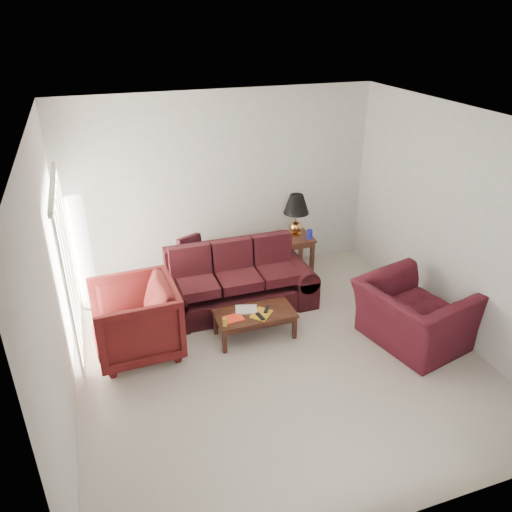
{
  "coord_description": "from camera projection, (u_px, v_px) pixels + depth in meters",
  "views": [
    {
      "loc": [
        -1.96,
        -4.85,
        4.07
      ],
      "look_at": [
        0.0,
        0.85,
        1.05
      ],
      "focal_mm": 35.0,
      "sensor_mm": 36.0,
      "label": 1
    }
  ],
  "objects": [
    {
      "name": "coffee_table",
      "position": [
        255.0,
        324.0,
        6.8
      ],
      "size": [
        1.18,
        0.82,
        0.38
      ],
      "primitive_type": null,
      "rotation": [
        0.0,
        0.0,
        -0.29
      ],
      "color": "black",
      "rests_on": "ground"
    },
    {
      "name": "magazine_white",
      "position": [
        246.0,
        309.0,
        6.77
      ],
      "size": [
        0.34,
        0.29,
        0.02
      ],
      "primitive_type": "cube",
      "rotation": [
        0.0,
        0.0,
        -0.28
      ],
      "color": "silver",
      "rests_on": "coffee_table"
    },
    {
      "name": "remote_b",
      "position": [
        267.0,
        309.0,
        6.74
      ],
      "size": [
        0.14,
        0.18,
        0.02
      ],
      "primitive_type": "cube",
      "rotation": [
        0.0,
        0.0,
        -0.58
      ],
      "color": "black",
      "rests_on": "coffee_table"
    },
    {
      "name": "blinds",
      "position": [
        67.0,
        267.0,
        6.4
      ],
      "size": [
        0.1,
        2.0,
        2.16
      ],
      "primitive_type": "cube",
      "color": "silver",
      "rests_on": "ground"
    },
    {
      "name": "clock",
      "position": [
        284.0,
        237.0,
        8.18
      ],
      "size": [
        0.15,
        0.09,
        0.14
      ],
      "primitive_type": "cube",
      "rotation": [
        0.0,
        0.0,
        0.33
      ],
      "color": "white",
      "rests_on": "end_table"
    },
    {
      "name": "armchair_left",
      "position": [
        135.0,
        320.0,
        6.36
      ],
      "size": [
        1.11,
        1.08,
        0.98
      ],
      "primitive_type": "imported",
      "rotation": [
        0.0,
        0.0,
        -1.53
      ],
      "color": "#491010",
      "rests_on": "ground"
    },
    {
      "name": "remote_a",
      "position": [
        260.0,
        316.0,
        6.59
      ],
      "size": [
        0.08,
        0.19,
        0.02
      ],
      "primitive_type": "cube",
      "rotation": [
        0.0,
        0.0,
        0.16
      ],
      "color": "black",
      "rests_on": "coffee_table"
    },
    {
      "name": "floor",
      "position": [
        277.0,
        356.0,
        6.49
      ],
      "size": [
        5.0,
        5.0,
        0.0
      ],
      "primitive_type": "plane",
      "color": "beige",
      "rests_on": "ground"
    },
    {
      "name": "magazine_orange",
      "position": [
        261.0,
        314.0,
        6.67
      ],
      "size": [
        0.36,
        0.36,
        0.02
      ],
      "primitive_type": "cube",
      "rotation": [
        0.0,
        0.0,
        0.78
      ],
      "color": "gold",
      "rests_on": "coffee_table"
    },
    {
      "name": "picture_frame",
      "position": [
        285.0,
        230.0,
        8.41
      ],
      "size": [
        0.14,
        0.16,
        0.05
      ],
      "primitive_type": "cube",
      "rotation": [
        1.36,
        0.0,
        0.09
      ],
      "color": "silver",
      "rests_on": "end_table"
    },
    {
      "name": "armchair_right",
      "position": [
        412.0,
        315.0,
        6.58
      ],
      "size": [
        1.41,
        1.53,
        0.85
      ],
      "primitive_type": "imported",
      "rotation": [
        0.0,
        0.0,
        1.8
      ],
      "color": "#3B0D16",
      "rests_on": "ground"
    },
    {
      "name": "sofa",
      "position": [
        237.0,
        280.0,
        7.34
      ],
      "size": [
        2.34,
        1.11,
        0.94
      ],
      "primitive_type": null,
      "rotation": [
        0.0,
        0.0,
        0.05
      ],
      "color": "black",
      "rests_on": "ground"
    },
    {
      "name": "yellow_glass",
      "position": [
        225.0,
        322.0,
        6.42
      ],
      "size": [
        0.08,
        0.08,
        0.11
      ],
      "primitive_type": "cylinder",
      "rotation": [
        0.0,
        0.0,
        0.23
      ],
      "color": "gold",
      "rests_on": "coffee_table"
    },
    {
      "name": "magazine_red",
      "position": [
        234.0,
        318.0,
        6.58
      ],
      "size": [
        0.27,
        0.22,
        0.01
      ],
      "primitive_type": "cube",
      "rotation": [
        0.0,
        0.0,
        0.1
      ],
      "color": "red",
      "rests_on": "coffee_table"
    },
    {
      "name": "floor_lamp",
      "position": [
        82.0,
        254.0,
        7.18
      ],
      "size": [
        0.36,
        0.36,
        1.77
      ],
      "primitive_type": null,
      "rotation": [
        0.0,
        0.0,
        0.3
      ],
      "color": "white",
      "rests_on": "ground"
    },
    {
      "name": "end_table",
      "position": [
        294.0,
        253.0,
        8.5
      ],
      "size": [
        0.59,
        0.59,
        0.62
      ],
      "primitive_type": null,
      "rotation": [
        0.0,
        0.0,
        0.03
      ],
      "color": "#4F241B",
      "rests_on": "ground"
    },
    {
      "name": "blue_canister",
      "position": [
        310.0,
        234.0,
        8.25
      ],
      "size": [
        0.13,
        0.13,
        0.15
      ],
      "primitive_type": "cylinder",
      "rotation": [
        0.0,
        0.0,
        0.41
      ],
      "color": "#171C96",
      "rests_on": "end_table"
    },
    {
      "name": "table_lamp",
      "position": [
        296.0,
        215.0,
        8.26
      ],
      "size": [
        0.56,
        0.56,
        0.71
      ],
      "primitive_type": null,
      "rotation": [
        0.0,
        0.0,
        0.39
      ],
      "color": "#CE8840",
      "rests_on": "end_table"
    },
    {
      "name": "throw_pillow",
      "position": [
        190.0,
        248.0,
        7.74
      ],
      "size": [
        0.43,
        0.33,
        0.4
      ],
      "primitive_type": "cube",
      "rotation": [
        -0.21,
        0.0,
        0.41
      ],
      "color": "black",
      "rests_on": "sofa"
    }
  ]
}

